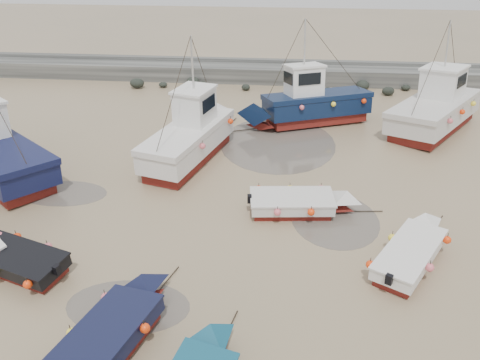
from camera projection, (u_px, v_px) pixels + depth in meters
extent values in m
plane|color=#967F60|center=(227.00, 249.00, 17.87)|extent=(120.00, 120.00, 0.00)
cube|color=slate|center=(260.00, 74.00, 36.80)|extent=(60.00, 2.20, 1.20)
cube|color=slate|center=(261.00, 61.00, 37.51)|extent=(60.00, 0.60, 0.25)
ellipsoid|color=black|center=(328.00, 91.00, 33.93)|extent=(0.84, 0.86, 0.51)
ellipsoid|color=black|center=(363.00, 85.00, 35.02)|extent=(0.98, 1.07, 0.72)
ellipsoid|color=black|center=(454.00, 93.00, 33.64)|extent=(0.78, 0.90, 0.59)
ellipsoid|color=black|center=(193.00, 81.00, 36.00)|extent=(0.99, 0.80, 0.58)
ellipsoid|color=black|center=(425.00, 92.00, 34.04)|extent=(0.54, 0.46, 0.30)
ellipsoid|color=black|center=(390.00, 90.00, 34.42)|extent=(0.61, 0.47, 0.46)
ellipsoid|color=black|center=(203.00, 83.00, 35.83)|extent=(0.61, 0.53, 0.32)
ellipsoid|color=black|center=(406.00, 88.00, 34.85)|extent=(0.67, 0.55, 0.43)
ellipsoid|color=black|center=(137.00, 83.00, 35.34)|extent=(1.09, 0.88, 0.72)
ellipsoid|color=black|center=(163.00, 85.00, 35.53)|extent=(0.65, 0.60, 0.37)
ellipsoid|color=black|center=(388.00, 91.00, 33.88)|extent=(0.88, 0.64, 0.62)
ellipsoid|color=black|center=(246.00, 87.00, 34.96)|extent=(0.64, 0.62, 0.48)
ellipsoid|color=black|center=(363.00, 88.00, 34.97)|extent=(0.55, 0.45, 0.29)
cylinder|color=#5C544B|center=(128.00, 306.00, 15.20)|extent=(4.08, 4.08, 0.01)
cylinder|color=#5C544B|center=(335.00, 219.00, 19.68)|extent=(3.68, 3.68, 0.01)
cylinder|color=#5C544B|center=(63.00, 193.00, 21.59)|extent=(4.11, 4.11, 0.01)
cylinder|color=#5C544B|center=(278.00, 143.00, 26.61)|extent=(6.53, 6.53, 0.01)
sphere|color=#FA3D0D|center=(4.00, 238.00, 17.45)|extent=(0.30, 0.30, 0.30)
cube|color=maroon|center=(104.00, 354.00, 13.33)|extent=(2.56, 4.02, 0.30)
cube|color=black|center=(102.00, 344.00, 13.15)|extent=(2.90, 4.37, 0.45)
pyramid|color=black|center=(146.00, 280.00, 14.84)|extent=(1.91, 1.21, 0.90)
cube|color=brown|center=(101.00, 340.00, 13.07)|extent=(2.37, 3.65, 0.10)
cube|color=black|center=(101.00, 338.00, 13.03)|extent=(2.99, 4.47, 0.07)
cylinder|color=black|center=(164.00, 285.00, 16.07)|extent=(0.64, 1.92, 0.04)
sphere|color=#FA3D0D|center=(73.00, 331.00, 13.44)|extent=(0.30, 0.30, 0.30)
sphere|color=#FA3D0D|center=(148.00, 332.00, 13.40)|extent=(0.30, 0.30, 0.30)
sphere|color=#FA3D0D|center=(107.00, 295.00, 14.74)|extent=(0.30, 0.30, 0.30)
pyramid|color=navy|center=(215.00, 333.00, 12.94)|extent=(1.67, 1.05, 0.90)
cylinder|color=black|center=(227.00, 334.00, 14.12)|extent=(0.50, 1.96, 0.04)
cube|color=maroon|center=(408.00, 263.00, 16.89)|extent=(2.90, 3.62, 0.30)
cube|color=silver|center=(410.00, 255.00, 16.71)|extent=(3.22, 3.95, 0.45)
pyramid|color=silver|center=(432.00, 217.00, 18.04)|extent=(1.62, 1.38, 0.90)
cube|color=brown|center=(411.00, 251.00, 16.63)|extent=(2.66, 3.29, 0.10)
cube|color=silver|center=(411.00, 249.00, 16.59)|extent=(3.32, 4.05, 0.07)
cube|color=black|center=(390.00, 280.00, 15.26)|extent=(0.28, 0.27, 0.35)
cylinder|color=black|center=(435.00, 227.00, 19.14)|extent=(1.09, 1.72, 0.04)
sphere|color=#FA3D0D|center=(371.00, 264.00, 16.08)|extent=(0.30, 0.30, 0.30)
sphere|color=#FA3D0D|center=(430.00, 269.00, 15.86)|extent=(0.30, 0.30, 0.30)
sphere|color=#FA3D0D|center=(393.00, 238.00, 17.46)|extent=(0.30, 0.30, 0.30)
sphere|color=#FA3D0D|center=(448.00, 241.00, 17.25)|extent=(0.30, 0.30, 0.30)
cube|color=maroon|center=(18.00, 267.00, 16.72)|extent=(3.73, 2.31, 0.30)
cube|color=black|center=(16.00, 258.00, 16.54)|extent=(4.05, 2.61, 0.45)
cube|color=brown|center=(15.00, 255.00, 16.46)|extent=(3.39, 2.13, 0.10)
cube|color=black|center=(14.00, 253.00, 16.42)|extent=(4.15, 2.69, 0.07)
cube|color=black|center=(58.00, 269.00, 15.76)|extent=(0.24, 0.27, 0.35)
sphere|color=#FA3D0D|center=(28.00, 283.00, 15.27)|extent=(0.30, 0.30, 0.30)
sphere|color=#FA3D0D|center=(49.00, 248.00, 16.92)|extent=(0.30, 0.30, 0.30)
sphere|color=#FA3D0D|center=(19.00, 238.00, 17.45)|extent=(0.30, 0.30, 0.30)
cube|color=maroon|center=(291.00, 210.00, 20.07)|extent=(3.34, 1.67, 0.30)
cube|color=silver|center=(292.00, 202.00, 19.89)|extent=(3.60, 1.93, 0.45)
pyramid|color=silver|center=(341.00, 193.00, 19.69)|extent=(0.87, 1.65, 0.90)
cube|color=brown|center=(292.00, 199.00, 19.82)|extent=(3.02, 1.56, 0.10)
cube|color=silver|center=(292.00, 197.00, 19.77)|extent=(3.68, 2.01, 0.07)
cube|color=black|center=(249.00, 199.00, 19.80)|extent=(0.20, 0.24, 0.35)
cylinder|color=black|center=(359.00, 212.00, 20.15)|extent=(1.99, 0.25, 0.04)
sphere|color=#FA3D0D|center=(259.00, 189.00, 20.63)|extent=(0.30, 0.30, 0.30)
sphere|color=#FA3D0D|center=(277.00, 212.00, 19.04)|extent=(0.30, 0.30, 0.30)
sphere|color=#FA3D0D|center=(290.00, 189.00, 20.65)|extent=(0.30, 0.30, 0.30)
sphere|color=#FA3D0D|center=(311.00, 212.00, 19.05)|extent=(0.30, 0.30, 0.30)
sphere|color=#FA3D0D|center=(321.00, 189.00, 20.66)|extent=(0.30, 0.30, 0.30)
sphere|color=#E1636F|center=(37.00, 151.00, 22.38)|extent=(0.30, 0.30, 0.30)
sphere|color=#E1636F|center=(10.00, 134.00, 24.18)|extent=(0.30, 0.30, 0.30)
cube|color=maroon|center=(189.00, 156.00, 24.45)|extent=(3.60, 6.47, 0.55)
cube|color=silver|center=(189.00, 143.00, 24.09)|extent=(4.05, 7.00, 0.95)
pyramid|color=silver|center=(219.00, 106.00, 26.91)|extent=(2.58, 2.01, 1.40)
cube|color=brown|center=(188.00, 134.00, 23.85)|extent=(3.92, 6.83, 0.08)
cube|color=silver|center=(188.00, 131.00, 23.78)|extent=(4.14, 7.16, 0.30)
cube|color=white|center=(195.00, 107.00, 24.05)|extent=(2.09, 2.37, 1.70)
cube|color=white|center=(194.00, 90.00, 23.61)|extent=(2.26, 2.56, 0.12)
cube|color=black|center=(204.00, 97.00, 24.76)|extent=(1.31, 0.43, 0.68)
cylinder|color=#B7B7B2|center=(193.00, 63.00, 22.96)|extent=(0.10, 0.10, 2.60)
cylinder|color=black|center=(227.00, 127.00, 28.62)|extent=(0.90, 2.89, 0.05)
sphere|color=#E1636F|center=(139.00, 153.00, 22.18)|extent=(0.30, 0.30, 0.30)
sphere|color=#E1636F|center=(203.00, 147.00, 22.80)|extent=(0.30, 0.30, 0.30)
sphere|color=#E1636F|center=(175.00, 127.00, 25.05)|extent=(0.30, 0.30, 0.30)
sphere|color=#E1636F|center=(231.00, 122.00, 25.66)|extent=(0.30, 0.30, 0.30)
cube|color=maroon|center=(316.00, 119.00, 29.16)|extent=(6.23, 4.00, 0.55)
cube|color=#0C1B38|center=(317.00, 107.00, 28.80)|extent=(6.76, 4.48, 0.95)
pyramid|color=#0C1B38|center=(260.00, 102.00, 27.55)|extent=(2.17, 2.67, 1.40)
cube|color=brown|center=(318.00, 99.00, 28.55)|extent=(6.59, 4.35, 0.08)
cube|color=#0C1B38|center=(318.00, 97.00, 28.49)|extent=(6.91, 4.58, 0.30)
cube|color=white|center=(306.00, 83.00, 27.81)|extent=(2.45, 2.24, 1.70)
cube|color=white|center=(307.00, 67.00, 27.37)|extent=(2.65, 2.41, 0.12)
cube|color=black|center=(290.00, 80.00, 27.44)|extent=(0.55, 1.29, 0.68)
cylinder|color=#B7B7B2|center=(309.00, 44.00, 26.72)|extent=(0.10, 0.10, 2.60)
cylinder|color=black|center=(242.00, 131.00, 28.10)|extent=(2.81, 1.15, 0.05)
sphere|color=#E1636F|center=(365.00, 104.00, 28.18)|extent=(0.30, 0.30, 0.30)
sphere|color=#E1636F|center=(331.00, 93.00, 30.07)|extent=(0.30, 0.30, 0.30)
sphere|color=#E1636F|center=(334.00, 108.00, 27.68)|extent=(0.30, 0.30, 0.30)
sphere|color=#E1636F|center=(302.00, 96.00, 29.58)|extent=(0.30, 0.30, 0.30)
sphere|color=#E1636F|center=(303.00, 111.00, 27.19)|extent=(0.30, 0.30, 0.30)
sphere|color=#E1636F|center=(272.00, 99.00, 29.08)|extent=(0.30, 0.30, 0.30)
cube|color=maroon|center=(432.00, 126.00, 28.07)|extent=(5.94, 6.83, 0.55)
cube|color=beige|center=(435.00, 114.00, 27.71)|extent=(6.59, 7.48, 0.95)
pyramid|color=beige|center=(462.00, 87.00, 30.06)|extent=(3.25, 2.91, 1.40)
cube|color=brown|center=(437.00, 106.00, 27.46)|extent=(6.40, 7.28, 0.08)
cube|color=beige|center=(437.00, 104.00, 27.39)|extent=(6.73, 7.65, 0.30)
cube|color=white|center=(447.00, 84.00, 27.56)|extent=(2.86, 2.84, 1.70)
cube|color=white|center=(450.00, 69.00, 27.13)|extent=(3.09, 3.07, 0.12)
cube|color=black|center=(454.00, 76.00, 28.11)|extent=(1.46, 1.09, 0.68)
cylinder|color=#B7B7B2|center=(455.00, 45.00, 26.47)|extent=(0.10, 0.10, 2.60)
cylinder|color=black|center=(462.00, 108.00, 31.62)|extent=(1.81, 2.45, 0.05)
sphere|color=#E1636F|center=(389.00, 115.00, 26.62)|extent=(0.30, 0.30, 0.30)
sphere|color=#E1636F|center=(452.00, 124.00, 25.36)|extent=(0.30, 0.30, 0.30)
sphere|color=#E1636F|center=(403.00, 107.00, 27.86)|extent=(0.30, 0.30, 0.30)
sphere|color=#E1636F|center=(464.00, 115.00, 26.60)|extent=(0.30, 0.30, 0.30)
sphere|color=#E1636F|center=(416.00, 99.00, 29.09)|extent=(0.30, 0.30, 0.30)
sphere|color=#E1636F|center=(475.00, 107.00, 27.83)|extent=(0.30, 0.30, 0.30)
sphere|color=#E1636F|center=(428.00, 92.00, 30.32)|extent=(0.30, 0.30, 0.30)
imported|color=#1E1F3E|center=(181.00, 173.00, 23.39)|extent=(0.71, 0.65, 1.63)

